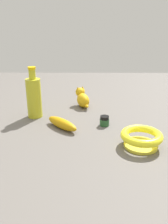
% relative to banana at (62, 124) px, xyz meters
% --- Properties ---
extents(ground, '(2.00, 2.00, 0.00)m').
position_rel_banana_xyz_m(ground, '(-0.05, 0.09, -0.02)').
color(ground, '#5B5651').
extents(banana, '(0.14, 0.14, 0.04)m').
position_rel_banana_xyz_m(banana, '(0.00, 0.00, 0.00)').
color(banana, '#C48B0D').
rests_on(banana, ground).
extents(bowl, '(0.14, 0.14, 0.05)m').
position_rel_banana_xyz_m(bowl, '(0.15, 0.28, 0.01)').
color(bowl, yellow).
rests_on(bowl, ground).
extents(cat_figurine, '(0.12, 0.09, 0.09)m').
position_rel_banana_xyz_m(cat_figurine, '(-0.26, 0.08, 0.02)').
color(cat_figurine, gold).
rests_on(cat_figurine, ground).
extents(bottle_tall, '(0.06, 0.06, 0.22)m').
position_rel_banana_xyz_m(bottle_tall, '(-0.12, -0.13, 0.07)').
color(bottle_tall, gold).
rests_on(bottle_tall, ground).
extents(nail_polish_jar, '(0.04, 0.04, 0.04)m').
position_rel_banana_xyz_m(nail_polish_jar, '(-0.03, 0.17, -0.00)').
color(nail_polish_jar, '#26542A').
rests_on(nail_polish_jar, ground).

